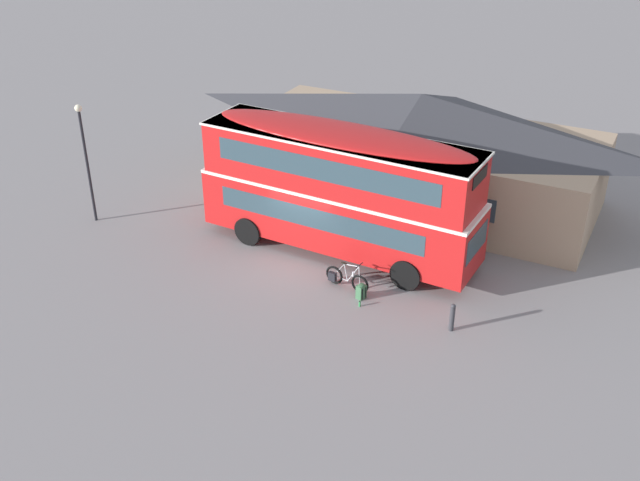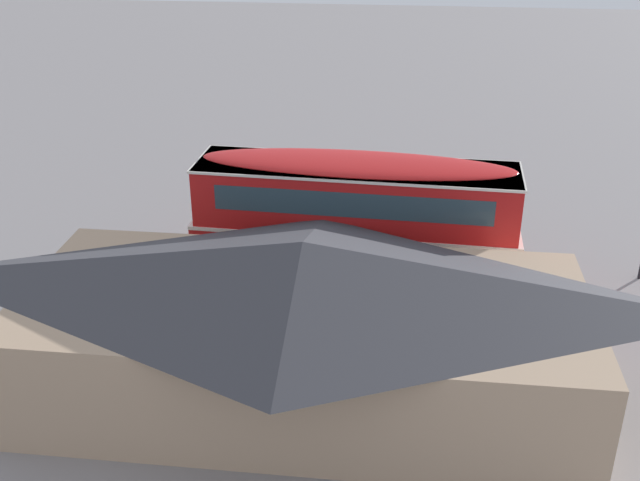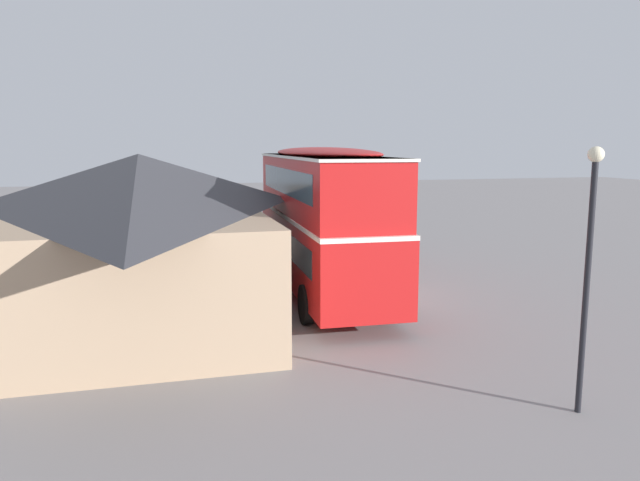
# 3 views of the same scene
# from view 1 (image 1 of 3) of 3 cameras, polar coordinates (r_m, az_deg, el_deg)

# --- Properties ---
(ground_plane) EXTENTS (120.00, 120.00, 0.00)m
(ground_plane) POSITION_cam_1_polar(r_m,az_deg,el_deg) (27.43, -1.31, -1.26)
(ground_plane) COLOR gray
(double_decker_bus) EXTENTS (10.51, 2.96, 4.79)m
(double_decker_bus) POSITION_cam_1_polar(r_m,az_deg,el_deg) (26.63, 1.50, 4.17)
(double_decker_bus) COLOR black
(double_decker_bus) RESTS_ON ground
(touring_bicycle) EXTENTS (1.71, 0.46, 1.06)m
(touring_bicycle) POSITION_cam_1_polar(r_m,az_deg,el_deg) (25.43, 1.95, -2.91)
(touring_bicycle) COLOR black
(touring_bicycle) RESTS_ON ground
(backpack_on_ground) EXTENTS (0.35, 0.36, 0.55)m
(backpack_on_ground) POSITION_cam_1_polar(r_m,az_deg,el_deg) (24.95, 3.17, -3.88)
(backpack_on_ground) COLOR #386642
(backpack_on_ground) RESTS_ON ground
(water_bottle_green_metal) EXTENTS (0.07, 0.07, 0.21)m
(water_bottle_green_metal) POSITION_cam_1_polar(r_m,az_deg,el_deg) (24.63, 3.06, -4.87)
(water_bottle_green_metal) COLOR green
(water_bottle_green_metal) RESTS_ON ground
(pub_building) EXTENTS (15.00, 6.82, 4.59)m
(pub_building) POSITION_cam_1_polar(r_m,az_deg,el_deg) (31.26, 7.54, 7.14)
(pub_building) COLOR tan
(pub_building) RESTS_ON ground
(street_lamp) EXTENTS (0.28, 0.28, 4.84)m
(street_lamp) POSITION_cam_1_polar(r_m,az_deg,el_deg) (30.19, -17.53, 6.53)
(street_lamp) COLOR black
(street_lamp) RESTS_ON ground
(kerb_bollard) EXTENTS (0.16, 0.16, 0.97)m
(kerb_bollard) POSITION_cam_1_polar(r_m,az_deg,el_deg) (23.63, 10.08, -5.77)
(kerb_bollard) COLOR #333338
(kerb_bollard) RESTS_ON ground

